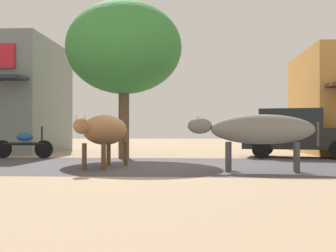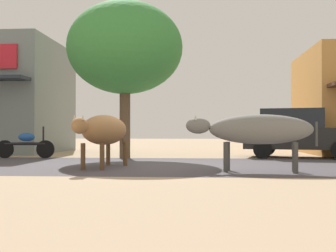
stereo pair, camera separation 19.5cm
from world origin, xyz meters
name	(u,v)px [view 1 (the left image)]	position (x,y,z in m)	size (l,w,h in m)	color
ground	(148,165)	(0.00, 0.00, 0.00)	(80.00, 80.00, 0.00)	tan
asphalt_road	(148,165)	(0.00, 0.00, 0.00)	(72.00, 6.03, 0.00)	#474147
roadside_tree	(124,48)	(-1.09, 2.89, 3.63)	(3.81, 3.81, 5.17)	brown
parked_hatchback_car	(297,133)	(4.69, 3.70, 0.84)	(3.97, 2.55, 1.64)	black
parked_motorcycle	(24,144)	(-4.37, 2.69, 0.47)	(1.96, 0.26, 1.05)	black
cow_near_brown	(105,130)	(-0.94, -0.94, 0.91)	(1.13, 2.76, 1.29)	#9C6D41
cow_far_dark	(258,130)	(2.64, -1.74, 0.92)	(2.85, 0.93, 1.26)	slate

